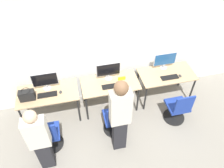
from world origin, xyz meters
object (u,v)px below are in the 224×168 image
object	(u,v)px
mouse_center	(123,85)
handbag	(27,95)
monitor_center	(108,71)
person_center	(120,115)
mouse_left	(61,92)
mouse_right	(180,76)
keyboard_center	(111,86)
monitor_right	(165,60)
office_chair_center	(115,120)
keyboard_right	(170,77)
monitor_left	(45,81)
person_left	(39,140)
office_chair_right	(178,109)
keyboard_left	(47,95)
office_chair_left	(49,136)

from	to	relation	value
mouse_center	handbag	bearing A→B (deg)	178.49
monitor_center	person_center	distance (m)	1.23
monitor_center	handbag	size ratio (longest dim) A/B	1.74
mouse_left	monitor_center	xyz separation A→B (m)	(1.05, 0.20, 0.21)
mouse_right	keyboard_center	bearing A→B (deg)	179.10
monitor_right	handbag	xyz separation A→B (m)	(-3.02, -0.31, -0.11)
monitor_center	office_chair_center	xyz separation A→B (m)	(-0.06, -0.87, -0.61)
keyboard_right	handbag	distance (m)	3.02
mouse_left	monitor_center	bearing A→B (deg)	10.94
monitor_left	keyboard_center	xyz separation A→B (m)	(1.32, -0.25, -0.22)
monitor_center	person_center	world-z (taller)	person_center
person_left	keyboard_right	xyz separation A→B (m)	(2.77, 1.03, -0.09)
person_left	mouse_center	distance (m)	1.99
office_chair_right	keyboard_center	bearing A→B (deg)	155.29
keyboard_right	mouse_right	size ratio (longest dim) A/B	4.37
handbag	keyboard_left	bearing A→B (deg)	4.49
keyboard_left	mouse_center	distance (m)	1.58
monitor_left	person_left	world-z (taller)	person_left
office_chair_left	handbag	world-z (taller)	handbag
office_chair_center	mouse_right	xyz separation A→B (m)	(1.62, 0.57, 0.41)
office_chair_center	mouse_right	world-z (taller)	office_chair_center
monitor_center	mouse_center	size ratio (longest dim) A/B	5.79
monitor_center	mouse_center	bearing A→B (deg)	-49.24
monitor_left	monitor_center	distance (m)	1.32
monitor_left	office_chair_left	xyz separation A→B (m)	(-0.07, -0.93, -0.61)
keyboard_center	mouse_center	size ratio (longest dim) A/B	4.37
mouse_left	office_chair_left	world-z (taller)	office_chair_left
office_chair_center	person_left	bearing A→B (deg)	-162.27
mouse_right	handbag	bearing A→B (deg)	179.18
mouse_center	mouse_right	bearing A→B (deg)	0.21
mouse_center	monitor_left	bearing A→B (deg)	169.91
mouse_right	monitor_left	bearing A→B (deg)	174.55
monitor_right	office_chair_right	xyz separation A→B (m)	(0.01, -0.94, -0.61)
monitor_right	mouse_right	distance (m)	0.48
keyboard_center	monitor_left	bearing A→B (deg)	169.23
keyboard_center	office_chair_center	xyz separation A→B (m)	(-0.06, -0.60, -0.40)
monitor_right	keyboard_right	world-z (taller)	monitor_right
keyboard_center	office_chair_center	distance (m)	0.72
mouse_left	mouse_right	xyz separation A→B (m)	(2.62, -0.09, 0.00)
keyboard_right	person_left	bearing A→B (deg)	-159.71
mouse_left	person_center	bearing A→B (deg)	-45.95
handbag	keyboard_right	bearing A→B (deg)	-0.80
keyboard_left	monitor_right	bearing A→B (deg)	6.08
monitor_center	mouse_left	bearing A→B (deg)	-169.06
mouse_right	keyboard_left	bearing A→B (deg)	178.49
monitor_left	monitor_center	world-z (taller)	same
keyboard_right	office_chair_right	distance (m)	0.71
person_center	monitor_right	bearing A→B (deg)	43.21
monitor_left	office_chair_center	xyz separation A→B (m)	(1.27, -0.85, -0.61)
office_chair_left	monitor_right	world-z (taller)	monitor_right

